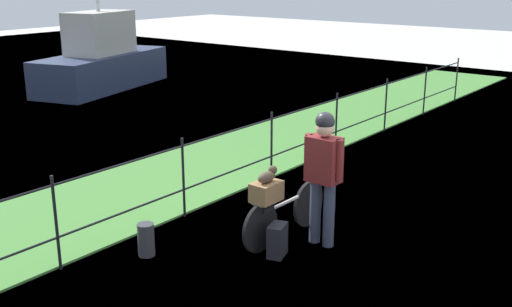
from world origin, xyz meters
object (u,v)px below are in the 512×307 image
Objects in this scene: bicycle_main at (284,214)px; mooring_bollard at (146,240)px; cyclist_person at (324,167)px; moored_boat_mid at (102,61)px; terrier_dog at (268,176)px; wooden_crate at (266,192)px; backpack_on_paving at (277,240)px.

bicycle_main is 1.74m from mooring_bollard.
bicycle_main is at bearing 109.71° from cyclist_person.
moored_boat_mid is at bearing 64.74° from cyclist_person.
cyclist_person is at bearing -42.27° from terrier_dog.
bicycle_main is 0.69m from terrier_dog.
backpack_on_paving is at bearing -110.49° from wooden_crate.
moored_boat_mid is (5.20, 10.23, 0.47)m from bicycle_main.
terrier_dog is (-0.34, 0.01, 0.60)m from bicycle_main.
bicycle_main reaches higher than mooring_bollard.
mooring_bollard is at bearing 144.50° from bicycle_main.
bicycle_main is at bearing -35.50° from mooring_bollard.
mooring_bollard is (-1.05, 1.00, -0.54)m from wooden_crate.
wooden_crate is 0.91× the size of mooring_bollard.
cyclist_person is at bearing -42.84° from mooring_bollard.
bicycle_main is at bearing -116.96° from moored_boat_mid.
terrier_dog reaches higher than mooring_bollard.
mooring_bollard is at bearing 136.23° from wooden_crate.
cyclist_person is (0.53, -0.46, 0.27)m from wooden_crate.
backpack_on_paving is 0.08× the size of moored_boat_mid.
wooden_crate is 1.17× the size of terrier_dog.
moored_boat_mid reaches higher than bicycle_main.
wooden_crate reaches higher than mooring_bollard.
backpack_on_paving is at bearing -52.17° from mooring_bollard.
backpack_on_paving is (-0.45, -0.23, -0.13)m from bicycle_main.
wooden_crate is (-0.37, 0.01, 0.41)m from bicycle_main.
mooring_bollard is (-1.41, 1.01, -0.13)m from bicycle_main.
cyclist_person is at bearing -37.72° from backpack_on_paving.
cyclist_person reaches higher than terrier_dog.
bicycle_main is 0.34× the size of moored_boat_mid.
mooring_bollard is (-1.58, 1.46, -0.80)m from cyclist_person.
terrier_dog is 0.69m from cyclist_person.
moored_boat_mid is (5.57, 10.23, 0.06)m from wooden_crate.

